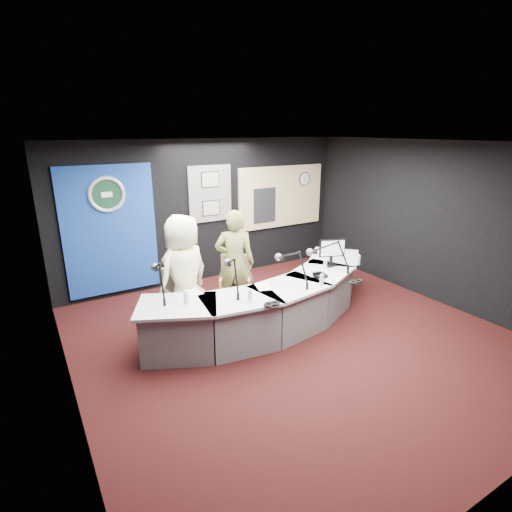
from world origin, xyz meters
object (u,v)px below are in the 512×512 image
person_man (184,274)px  person_woman (235,263)px  broadcast_desk (272,303)px  armchair_right (235,287)px  armchair_left (186,299)px

person_man → person_woman: 0.94m
broadcast_desk → armchair_right: size_ratio=4.86×
broadcast_desk → armchair_right: (-0.29, 0.69, 0.09)m
person_man → person_woman: (0.93, 0.14, -0.02)m
person_man → person_woman: bearing=168.0°
broadcast_desk → armchair_right: bearing=113.0°
broadcast_desk → person_woman: person_woman is taller
armchair_left → person_man: bearing=0.0°
armchair_right → person_woman: bearing=30.0°
armchair_right → person_woman: size_ratio=0.52×
broadcast_desk → person_man: size_ratio=2.48×
armchair_left → broadcast_desk: bearing=-27.6°
armchair_left → person_woman: person_woman is taller
armchair_right → person_man: bearing=-141.4°
person_man → person_woman: person_man is taller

